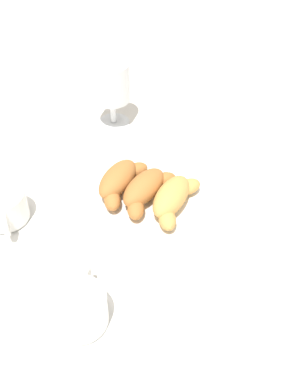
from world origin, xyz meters
The scene contains 10 objects.
ground_plane centered at (0.00, 0.00, 0.00)m, with size 2.20×2.20×0.00m, color silver.
pastry_plate centered at (-0.01, 0.01, 0.01)m, with size 0.26×0.26×0.02m.
croissant_large centered at (-0.02, -0.04, 0.04)m, with size 0.14×0.08×0.04m.
croissant_small centered at (-0.01, 0.01, 0.04)m, with size 0.13×0.09×0.04m.
croissant_extra centered at (-0.01, 0.06, 0.04)m, with size 0.14×0.08×0.04m.
coffee_cup_near centered at (0.23, 0.00, 0.03)m, with size 0.14×0.14×0.06m.
coffee_cup_far centered at (0.10, -0.20, 0.03)m, with size 0.14×0.14×0.06m.
juice_glass_left centered at (-0.22, -0.13, 0.09)m, with size 0.08×0.08×0.14m.
sugar_packet centered at (0.12, 0.21, 0.00)m, with size 0.05×0.03×0.01m, color white.
folded_napkin centered at (-0.20, 0.16, 0.00)m, with size 0.11×0.11×0.01m, color silver.
Camera 1 is at (0.48, 0.18, 0.54)m, focal length 39.95 mm.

